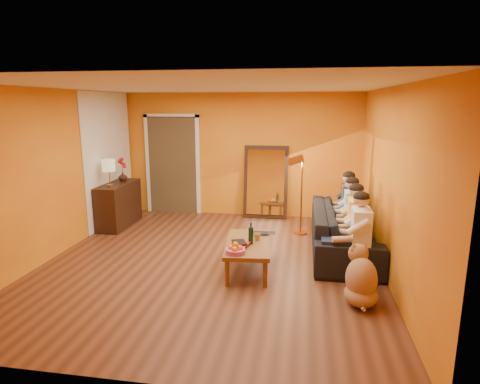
% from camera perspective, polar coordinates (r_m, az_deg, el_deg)
% --- Properties ---
extents(room_shell, '(5.00, 5.50, 2.60)m').
position_cam_1_polar(room_shell, '(6.22, -3.38, 2.56)').
color(room_shell, brown).
rests_on(room_shell, ground).
extents(white_accent, '(0.02, 1.90, 2.58)m').
position_cam_1_polar(white_accent, '(8.36, -18.14, 4.51)').
color(white_accent, white).
rests_on(white_accent, wall_left).
extents(doorway_recess, '(1.06, 0.30, 2.10)m').
position_cam_1_polar(doorway_recess, '(9.00, -9.29, 3.87)').
color(doorway_recess, '#3F2D19').
rests_on(doorway_recess, floor).
extents(door_jamb_left, '(0.08, 0.06, 2.20)m').
position_cam_1_polar(door_jamb_left, '(9.09, -12.95, 3.80)').
color(door_jamb_left, white).
rests_on(door_jamb_left, wall_back).
extents(door_jamb_right, '(0.08, 0.06, 2.20)m').
position_cam_1_polar(door_jamb_right, '(8.72, -5.98, 3.70)').
color(door_jamb_right, white).
rests_on(door_jamb_right, wall_back).
extents(door_header, '(1.22, 0.06, 0.08)m').
position_cam_1_polar(door_header, '(8.79, -9.79, 10.67)').
color(door_header, white).
rests_on(door_header, wall_back).
extents(mirror_frame, '(0.92, 0.27, 1.51)m').
position_cam_1_polar(mirror_frame, '(8.43, 3.68, 1.44)').
color(mirror_frame, black).
rests_on(mirror_frame, floor).
extents(mirror_glass, '(0.78, 0.21, 1.35)m').
position_cam_1_polar(mirror_glass, '(8.39, 3.66, 1.38)').
color(mirror_glass, white).
rests_on(mirror_glass, mirror_frame).
extents(sideboard, '(0.44, 1.18, 0.85)m').
position_cam_1_polar(sideboard, '(8.24, -16.85, -1.73)').
color(sideboard, black).
rests_on(sideboard, floor).
extents(table_lamp, '(0.24, 0.24, 0.51)m').
position_cam_1_polar(table_lamp, '(7.84, -18.11, 2.57)').
color(table_lamp, beige).
rests_on(table_lamp, sideboard).
extents(sofa, '(2.47, 0.97, 0.72)m').
position_cam_1_polar(sofa, '(6.74, 14.46, -5.27)').
color(sofa, black).
rests_on(sofa, floor).
extents(coffee_table, '(0.74, 1.28, 0.42)m').
position_cam_1_polar(coffee_table, '(5.87, 1.10, -9.10)').
color(coffee_table, brown).
rests_on(coffee_table, floor).
extents(floor_lamp, '(0.30, 0.25, 1.44)m').
position_cam_1_polar(floor_lamp, '(7.38, 8.73, -0.59)').
color(floor_lamp, '#C07D38').
rests_on(floor_lamp, floor).
extents(dog, '(0.53, 0.69, 0.73)m').
position_cam_1_polar(dog, '(5.11, 16.90, -11.18)').
color(dog, '#A97A4C').
rests_on(dog, floor).
extents(person_far_left, '(0.70, 0.44, 1.22)m').
position_cam_1_polar(person_far_left, '(5.73, 16.75, -5.93)').
color(person_far_left, silver).
rests_on(person_far_left, sofa).
extents(person_mid_left, '(0.70, 0.44, 1.22)m').
position_cam_1_polar(person_mid_left, '(6.25, 16.12, -4.36)').
color(person_mid_left, '#F3BB51').
rests_on(person_mid_left, sofa).
extents(person_mid_right, '(0.70, 0.44, 1.22)m').
position_cam_1_polar(person_mid_right, '(6.78, 15.60, -3.03)').
color(person_mid_right, '#91C1E0').
rests_on(person_mid_right, sofa).
extents(person_far_right, '(0.70, 0.44, 1.22)m').
position_cam_1_polar(person_far_right, '(7.31, 15.15, -1.90)').
color(person_far_right, '#333338').
rests_on(person_far_right, sofa).
extents(fruit_bowl, '(0.26, 0.26, 0.16)m').
position_cam_1_polar(fruit_bowl, '(5.37, -0.64, -7.89)').
color(fruit_bowl, '#C44592').
rests_on(fruit_bowl, coffee_table).
extents(wine_bottle, '(0.07, 0.07, 0.31)m').
position_cam_1_polar(wine_bottle, '(5.69, 1.55, -5.89)').
color(wine_bottle, black).
rests_on(wine_bottle, coffee_table).
extents(tumbler, '(0.12, 0.12, 0.10)m').
position_cam_1_polar(tumbler, '(5.88, 2.45, -6.40)').
color(tumbler, '#B27F3F').
rests_on(tumbler, coffee_table).
extents(laptop, '(0.37, 0.24, 0.03)m').
position_cam_1_polar(laptop, '(6.10, 3.27, -6.03)').
color(laptop, black).
rests_on(laptop, coffee_table).
extents(book_lower, '(0.24, 0.27, 0.02)m').
position_cam_1_polar(book_lower, '(5.63, -1.01, -7.63)').
color(book_lower, black).
rests_on(book_lower, coffee_table).
extents(book_mid, '(0.25, 0.31, 0.02)m').
position_cam_1_polar(book_mid, '(5.63, -0.89, -7.40)').
color(book_mid, red).
rests_on(book_mid, book_lower).
extents(book_upper, '(0.25, 0.29, 0.02)m').
position_cam_1_polar(book_upper, '(5.61, -1.03, -7.26)').
color(book_upper, black).
rests_on(book_upper, book_mid).
extents(vase, '(0.17, 0.17, 0.18)m').
position_cam_1_polar(vase, '(8.35, -16.33, 2.11)').
color(vase, black).
rests_on(vase, sideboard).
extents(flowers, '(0.17, 0.17, 0.48)m').
position_cam_1_polar(flowers, '(8.31, -16.44, 3.94)').
color(flowers, red).
rests_on(flowers, vase).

